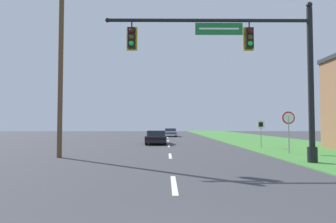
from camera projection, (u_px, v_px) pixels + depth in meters
name	position (u px, v px, depth m)	size (l,w,h in m)	color
grass_verge_right	(264.00, 141.00, 32.74)	(10.00, 110.00, 0.04)	#428438
road_center_line	(169.00, 146.00, 24.68)	(0.16, 34.80, 0.01)	silver
signal_mast	(258.00, 64.00, 13.70)	(9.65, 0.47, 7.39)	black
car_ahead	(156.00, 137.00, 27.09)	(1.85, 4.34, 1.19)	black
far_car	(170.00, 132.00, 44.69)	(1.82, 4.55, 1.19)	black
stop_sign	(289.00, 123.00, 17.93)	(0.76, 0.07, 2.50)	gray
route_sign_post	(261.00, 128.00, 22.28)	(0.55, 0.06, 2.03)	gray
utility_pole_near	(61.00, 56.00, 16.18)	(1.80, 0.26, 10.60)	brown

